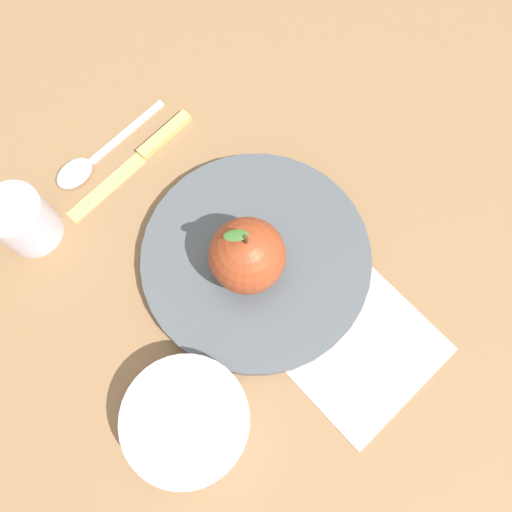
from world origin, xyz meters
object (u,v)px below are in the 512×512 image
side_bowl (186,420)px  spoon (86,164)px  cup (22,219)px  knife (142,155)px  linen_napkin (363,351)px  apple (247,255)px  dinner_plate (256,258)px

side_bowl → spoon: side_bowl is taller
cup → knife: (-0.09, -0.13, -0.03)m
cup → spoon: 0.11m
cup → linen_napkin: bearing=176.0°
side_bowl → knife: size_ratio=0.72×
knife → spoon: (0.06, 0.03, 0.00)m
apple → side_bowl: (0.01, 0.17, -0.04)m
dinner_plate → cup: 0.26m
linen_napkin → cup: bearing=-4.0°
apple → cup: size_ratio=1.40×
apple → linen_napkin: bearing=160.7°
dinner_plate → spoon: size_ratio=1.63×
apple → dinner_plate: bearing=-109.3°
linen_napkin → apple: bearing=-19.3°
knife → side_bowl: bearing=119.1°
dinner_plate → spoon: dinner_plate is taller
knife → spoon: bearing=27.4°
knife → linen_napkin: bearing=153.4°
knife → cup: bearing=56.2°
side_bowl → linen_napkin: (-0.16, -0.12, -0.02)m
apple → side_bowl: apple is taller
cup → spoon: bearing=-104.7°
knife → linen_napkin: 0.35m
dinner_plate → linen_napkin: size_ratio=1.67×
linen_napkin → knife: bearing=-26.6°
apple → knife: size_ratio=0.54×
cup → knife: cup is taller
cup → side_bowl: bearing=148.2°
cup → linen_napkin: (-0.40, 0.03, -0.04)m
apple → spoon: size_ratio=0.61×
knife → apple: bearing=147.7°
apple → knife: apple is taller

